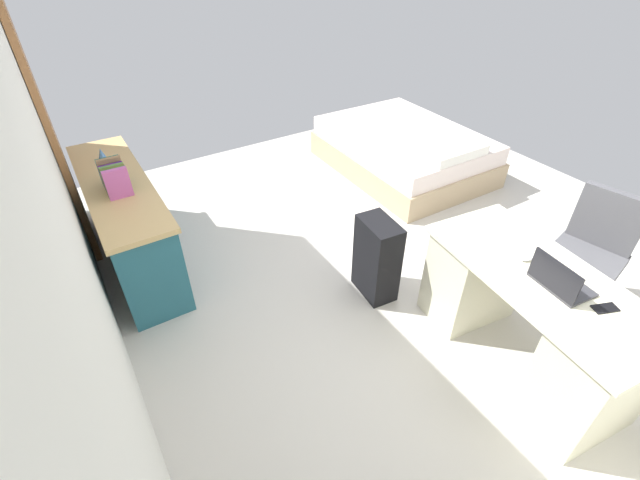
% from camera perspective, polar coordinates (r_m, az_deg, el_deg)
% --- Properties ---
extents(ground_plane, '(5.69, 5.69, 0.00)m').
position_cam_1_polar(ground_plane, '(3.87, 8.35, -2.79)').
color(ground_plane, beige).
extents(wall_back, '(4.69, 0.10, 2.55)m').
position_cam_1_polar(wall_back, '(2.49, -31.41, 2.91)').
color(wall_back, silver).
rests_on(wall_back, ground_plane).
extents(door_wooden, '(0.88, 0.05, 2.04)m').
position_cam_1_polar(door_wooden, '(4.24, -31.81, 11.70)').
color(door_wooden, '#936038').
rests_on(door_wooden, ground_plane).
extents(desk, '(1.51, 0.83, 0.75)m').
position_cam_1_polar(desk, '(3.11, 25.54, -9.15)').
color(desk, beige).
rests_on(desk, ground_plane).
extents(office_chair, '(0.54, 0.54, 0.94)m').
position_cam_1_polar(office_chair, '(3.73, 31.53, -2.33)').
color(office_chair, black).
rests_on(office_chair, ground_plane).
extents(credenza, '(1.80, 0.48, 0.78)m').
position_cam_1_polar(credenza, '(3.98, -23.97, 2.15)').
color(credenza, '#235B6B').
rests_on(credenza, ground_plane).
extents(bed, '(1.93, 1.44, 0.58)m').
position_cam_1_polar(bed, '(5.27, 10.97, 11.48)').
color(bed, tan).
rests_on(bed, ground_plane).
extents(suitcase_black, '(0.38, 0.26, 0.67)m').
position_cam_1_polar(suitcase_black, '(3.36, 7.48, -2.43)').
color(suitcase_black, black).
rests_on(suitcase_black, ground_plane).
extents(laptop, '(0.33, 0.26, 0.21)m').
position_cam_1_polar(laptop, '(2.80, 28.93, -4.75)').
color(laptop, '#333338').
rests_on(laptop, desk).
extents(computer_mouse, '(0.07, 0.11, 0.03)m').
position_cam_1_polar(computer_mouse, '(2.96, 25.60, -2.08)').
color(computer_mouse, white).
rests_on(computer_mouse, desk).
extents(cell_phone_near_laptop, '(0.11, 0.15, 0.01)m').
position_cam_1_polar(cell_phone_near_laptop, '(2.82, 33.42, -7.50)').
color(cell_phone_near_laptop, black).
rests_on(cell_phone_near_laptop, desk).
extents(book_row, '(0.32, 0.17, 0.23)m').
position_cam_1_polar(book_row, '(3.61, -25.44, 7.49)').
color(book_row, '#BA57A0').
rests_on(book_row, credenza).
extents(figurine_small, '(0.08, 0.08, 0.11)m').
position_cam_1_polar(figurine_small, '(4.16, -26.80, 10.01)').
color(figurine_small, '#4C7FBF').
rests_on(figurine_small, credenza).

